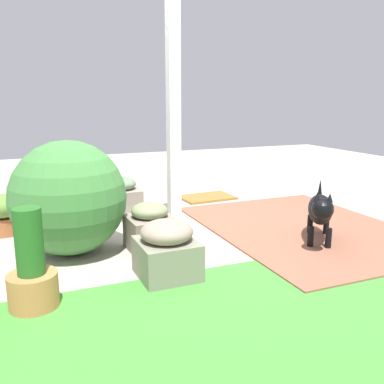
{
  "coord_description": "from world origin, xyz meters",
  "views": [
    {
      "loc": [
        1.59,
        3.78,
        1.29
      ],
      "look_at": [
        0.11,
        0.21,
        0.43
      ],
      "focal_mm": 39.65,
      "sensor_mm": 36.0,
      "label": 1
    }
  ],
  "objects_px": {
    "stone_planter_mid": "(150,228)",
    "doormat": "(207,197)",
    "round_shrub": "(68,198)",
    "terracotta_pot_broad": "(3,212)",
    "stone_planter_nearest": "(121,199)",
    "porch_pillar": "(173,100)",
    "dog": "(320,210)",
    "stone_planter_far": "(167,249)",
    "terracotta_pot_tall": "(32,273)"
  },
  "relations": [
    {
      "from": "stone_planter_mid",
      "to": "terracotta_pot_broad",
      "type": "distance_m",
      "value": 1.51
    },
    {
      "from": "porch_pillar",
      "to": "round_shrub",
      "type": "distance_m",
      "value": 1.32
    },
    {
      "from": "porch_pillar",
      "to": "doormat",
      "type": "relative_size",
      "value": 3.75
    },
    {
      "from": "stone_planter_far",
      "to": "terracotta_pot_broad",
      "type": "height_order",
      "value": "stone_planter_far"
    },
    {
      "from": "porch_pillar",
      "to": "stone_planter_far",
      "type": "bearing_deg",
      "value": 66.98
    },
    {
      "from": "porch_pillar",
      "to": "stone_planter_nearest",
      "type": "relative_size",
      "value": 5.72
    },
    {
      "from": "stone_planter_far",
      "to": "doormat",
      "type": "height_order",
      "value": "stone_planter_far"
    },
    {
      "from": "stone_planter_mid",
      "to": "terracotta_pot_broad",
      "type": "xyz_separation_m",
      "value": [
        1.17,
        -0.95,
        0.03
      ]
    },
    {
      "from": "stone_planter_nearest",
      "to": "terracotta_pot_broad",
      "type": "height_order",
      "value": "stone_planter_nearest"
    },
    {
      "from": "porch_pillar",
      "to": "terracotta_pot_broad",
      "type": "distance_m",
      "value": 1.94
    },
    {
      "from": "round_shrub",
      "to": "terracotta_pot_broad",
      "type": "relative_size",
      "value": 2.43
    },
    {
      "from": "stone_planter_far",
      "to": "terracotta_pot_broad",
      "type": "bearing_deg",
      "value": -53.86
    },
    {
      "from": "doormat",
      "to": "stone_planter_mid",
      "type": "bearing_deg",
      "value": 51.09
    },
    {
      "from": "stone_planter_mid",
      "to": "round_shrub",
      "type": "relative_size",
      "value": 0.44
    },
    {
      "from": "dog",
      "to": "doormat",
      "type": "xyz_separation_m",
      "value": [
        0.2,
        -1.98,
        -0.3
      ]
    },
    {
      "from": "terracotta_pot_broad",
      "to": "doormat",
      "type": "relative_size",
      "value": 0.58
    },
    {
      "from": "porch_pillar",
      "to": "terracotta_pot_tall",
      "type": "distance_m",
      "value": 2.07
    },
    {
      "from": "porch_pillar",
      "to": "dog",
      "type": "relative_size",
      "value": 3.58
    },
    {
      "from": "stone_planter_nearest",
      "to": "doormat",
      "type": "height_order",
      "value": "stone_planter_nearest"
    },
    {
      "from": "porch_pillar",
      "to": "terracotta_pot_broad",
      "type": "xyz_separation_m",
      "value": [
        1.56,
        -0.5,
        -1.04
      ]
    },
    {
      "from": "stone_planter_far",
      "to": "round_shrub",
      "type": "distance_m",
      "value": 1.01
    },
    {
      "from": "stone_planter_far",
      "to": "terracotta_pot_tall",
      "type": "height_order",
      "value": "terracotta_pot_tall"
    },
    {
      "from": "stone_planter_far",
      "to": "terracotta_pot_tall",
      "type": "distance_m",
      "value": 0.94
    },
    {
      "from": "round_shrub",
      "to": "stone_planter_nearest",
      "type": "bearing_deg",
      "value": -125.02
    },
    {
      "from": "doormat",
      "to": "terracotta_pot_tall",
      "type": "bearing_deg",
      "value": 45.36
    },
    {
      "from": "porch_pillar",
      "to": "terracotta_pot_broad",
      "type": "relative_size",
      "value": 6.42
    },
    {
      "from": "round_shrub",
      "to": "terracotta_pot_broad",
      "type": "distance_m",
      "value": 0.97
    },
    {
      "from": "round_shrub",
      "to": "terracotta_pot_tall",
      "type": "height_order",
      "value": "round_shrub"
    },
    {
      "from": "porch_pillar",
      "to": "stone_planter_mid",
      "type": "xyz_separation_m",
      "value": [
        0.39,
        0.45,
        -1.07
      ]
    },
    {
      "from": "terracotta_pot_tall",
      "to": "dog",
      "type": "bearing_deg",
      "value": -173.55
    },
    {
      "from": "doormat",
      "to": "stone_planter_nearest",
      "type": "bearing_deg",
      "value": 18.79
    },
    {
      "from": "porch_pillar",
      "to": "stone_planter_mid",
      "type": "height_order",
      "value": "porch_pillar"
    },
    {
      "from": "terracotta_pot_tall",
      "to": "dog",
      "type": "xyz_separation_m",
      "value": [
        -2.43,
        -0.27,
        0.09
      ]
    },
    {
      "from": "stone_planter_nearest",
      "to": "doormat",
      "type": "xyz_separation_m",
      "value": [
        -1.23,
        -0.42,
        -0.19
      ]
    },
    {
      "from": "stone_planter_far",
      "to": "stone_planter_nearest",
      "type": "bearing_deg",
      "value": -92.26
    },
    {
      "from": "stone_planter_far",
      "to": "terracotta_pot_broad",
      "type": "relative_size",
      "value": 1.11
    },
    {
      "from": "stone_planter_mid",
      "to": "terracotta_pot_broad",
      "type": "height_order",
      "value": "stone_planter_mid"
    },
    {
      "from": "porch_pillar",
      "to": "terracotta_pot_broad",
      "type": "height_order",
      "value": "porch_pillar"
    },
    {
      "from": "terracotta_pot_broad",
      "to": "stone_planter_nearest",
      "type": "bearing_deg",
      "value": -171.68
    },
    {
      "from": "porch_pillar",
      "to": "stone_planter_nearest",
      "type": "xyz_separation_m",
      "value": [
        0.37,
        -0.68,
        -1.06
      ]
    },
    {
      "from": "dog",
      "to": "doormat",
      "type": "relative_size",
      "value": 1.05
    },
    {
      "from": "dog",
      "to": "doormat",
      "type": "height_order",
      "value": "dog"
    },
    {
      "from": "stone_planter_nearest",
      "to": "stone_planter_mid",
      "type": "height_order",
      "value": "stone_planter_nearest"
    },
    {
      "from": "round_shrub",
      "to": "doormat",
      "type": "distance_m",
      "value": 2.36
    },
    {
      "from": "stone_planter_far",
      "to": "terracotta_pot_tall",
      "type": "relative_size",
      "value": 0.68
    },
    {
      "from": "stone_planter_far",
      "to": "dog",
      "type": "height_order",
      "value": "dog"
    },
    {
      "from": "stone_planter_mid",
      "to": "dog",
      "type": "bearing_deg",
      "value": 163.15
    },
    {
      "from": "stone_planter_mid",
      "to": "doormat",
      "type": "xyz_separation_m",
      "value": [
        -1.24,
        -1.54,
        -0.18
      ]
    },
    {
      "from": "stone_planter_far",
      "to": "dog",
      "type": "relative_size",
      "value": 0.62
    },
    {
      "from": "stone_planter_nearest",
      "to": "terracotta_pot_tall",
      "type": "bearing_deg",
      "value": 61.49
    }
  ]
}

